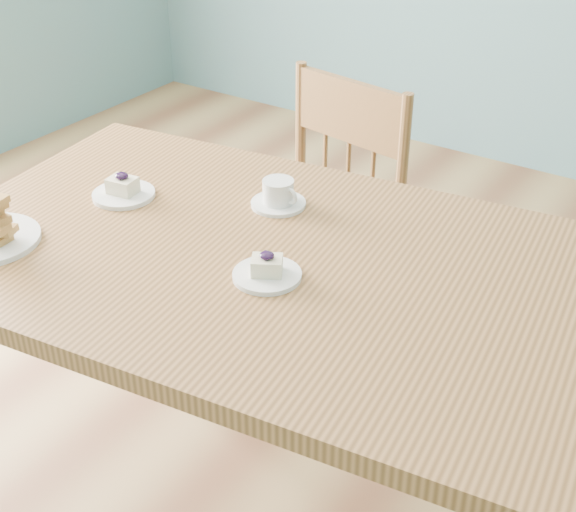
% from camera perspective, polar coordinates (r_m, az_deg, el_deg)
% --- Properties ---
extents(room, '(5.01, 5.01, 2.71)m').
position_cam_1_polar(room, '(1.52, -2.07, 17.71)').
color(room, '#A37E4C').
rests_on(room, ground).
extents(dining_table, '(1.66, 1.08, 0.84)m').
position_cam_1_polar(dining_table, '(1.71, -0.17, -2.60)').
color(dining_table, '#99673A').
rests_on(dining_table, ground).
extents(dining_chair, '(0.50, 0.48, 0.95)m').
position_cam_1_polar(dining_chair, '(2.44, 2.00, 1.39)').
color(dining_chair, '#99673A').
rests_on(dining_chair, ground).
extents(cheesecake_plate_near, '(0.14, 0.14, 0.06)m').
position_cam_1_polar(cheesecake_plate_near, '(1.60, -1.50, -1.08)').
color(cheesecake_plate_near, silver).
rests_on(cheesecake_plate_near, dining_table).
extents(cheesecake_plate_far, '(0.15, 0.15, 0.06)m').
position_cam_1_polar(cheesecake_plate_far, '(1.94, -11.64, 4.57)').
color(cheesecake_plate_far, silver).
rests_on(cheesecake_plate_far, dining_table).
extents(coffee_cup, '(0.13, 0.13, 0.06)m').
position_cam_1_polar(coffee_cup, '(1.86, -0.67, 4.36)').
color(coffee_cup, silver).
rests_on(coffee_cup, dining_table).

